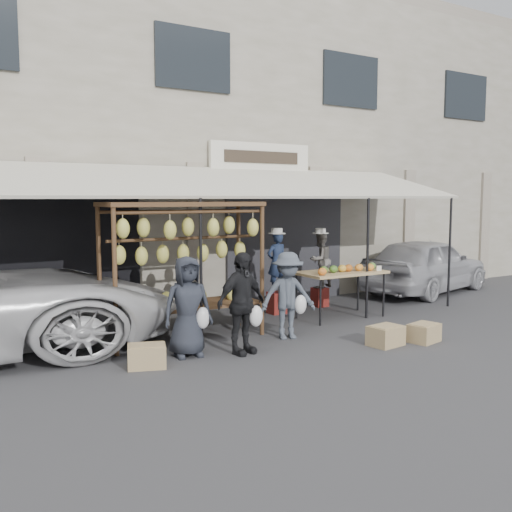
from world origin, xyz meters
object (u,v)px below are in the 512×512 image
(produce_table, at_px, (342,273))
(sedan, at_px, (426,265))
(banana_rack, at_px, (184,244))
(vendor_left, at_px, (277,262))
(vendor_right, at_px, (320,260))
(crate_far, at_px, (147,356))
(customer_right, at_px, (288,296))
(crate_near_a, at_px, (386,336))
(crate_near_b, at_px, (424,333))
(customer_mid, at_px, (241,303))
(customer_left, at_px, (187,306))

(produce_table, height_order, sedan, sedan)
(banana_rack, height_order, vendor_left, banana_rack)
(vendor_right, relative_size, crate_far, 2.34)
(vendor_right, xyz_separation_m, crate_far, (-4.70, -2.26, -0.84))
(banana_rack, relative_size, customer_right, 1.83)
(crate_near_a, distance_m, crate_near_b, 0.70)
(crate_near_a, bearing_deg, produce_table, 69.08)
(vendor_right, bearing_deg, produce_table, 60.56)
(customer_mid, distance_m, crate_near_b, 3.05)
(banana_rack, distance_m, sedan, 7.05)
(produce_table, height_order, crate_near_b, produce_table)
(produce_table, bearing_deg, vendor_left, 130.49)
(produce_table, bearing_deg, customer_left, -166.03)
(crate_near_b, distance_m, sedan, 4.99)
(produce_table, height_order, customer_right, customer_right)
(crate_near_a, bearing_deg, vendor_right, 70.50)
(banana_rack, relative_size, customer_mid, 1.72)
(banana_rack, relative_size, vendor_left, 2.17)
(customer_left, bearing_deg, vendor_left, 40.22)
(vendor_left, distance_m, crate_far, 4.18)
(produce_table, xyz_separation_m, crate_far, (-4.35, -1.11, -0.73))
(customer_right, bearing_deg, vendor_left, 77.76)
(vendor_right, xyz_separation_m, crate_near_a, (-1.10, -3.11, -0.84))
(customer_left, xyz_separation_m, crate_near_b, (3.58, -1.21, -0.59))
(customer_mid, bearing_deg, crate_near_a, -32.41)
(banana_rack, xyz_separation_m, customer_right, (1.47, -0.79, -0.85))
(produce_table, relative_size, customer_mid, 1.12)
(customer_right, bearing_deg, sedan, 36.21)
(banana_rack, xyz_separation_m, crate_near_b, (3.21, -2.11, -1.42))
(customer_right, height_order, sedan, customer_right)
(vendor_right, xyz_separation_m, customer_mid, (-3.26, -2.34, -0.24))
(vendor_left, distance_m, customer_right, 2.05)
(vendor_right, bearing_deg, banana_rack, 5.08)
(customer_right, bearing_deg, customer_mid, -143.85)
(produce_table, xyz_separation_m, crate_near_a, (-0.75, -1.96, -0.72))
(produce_table, relative_size, customer_right, 1.19)
(customer_mid, bearing_deg, vendor_right, 22.80)
(vendor_right, bearing_deg, customer_left, 14.76)
(sedan, bearing_deg, customer_right, 95.87)
(vendor_right, xyz_separation_m, customer_left, (-3.99, -2.05, -0.26))
(customer_right, bearing_deg, customer_left, -160.57)
(customer_left, height_order, customer_mid, customer_mid)
(vendor_right, distance_m, customer_mid, 4.02)
(customer_mid, relative_size, crate_near_b, 3.13)
(customer_mid, relative_size, crate_far, 2.99)
(produce_table, distance_m, customer_left, 3.75)
(banana_rack, distance_m, customer_left, 1.28)
(vendor_left, bearing_deg, customer_left, 32.07)
(customer_left, distance_m, crate_far, 0.94)
(vendor_right, distance_m, crate_near_b, 3.39)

